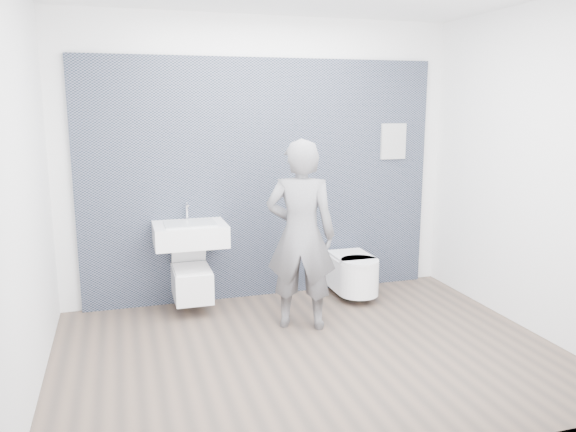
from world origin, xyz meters
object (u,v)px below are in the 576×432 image
object	(u,v)px
washbasin	(190,234)
toilet_square	(192,281)
visitor	(301,235)
toilet_rounded	(354,273)

from	to	relation	value
washbasin	toilet_square	world-z (taller)	washbasin
washbasin	visitor	distance (m)	1.10
washbasin	toilet_rounded	xyz separation A→B (m)	(1.63, -0.09, -0.51)
washbasin	visitor	xyz separation A→B (m)	(0.88, -0.65, 0.07)
visitor	toilet_square	bearing A→B (deg)	-13.58
toilet_rounded	toilet_square	bearing A→B (deg)	176.69
washbasin	visitor	size ratio (longest dim) A/B	0.40
toilet_square	visitor	distance (m)	1.22
toilet_rounded	visitor	bearing A→B (deg)	-143.39
toilet_square	toilet_rounded	distance (m)	1.64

